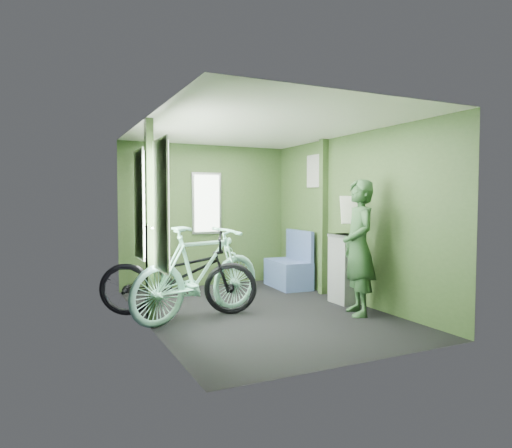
{
  "coord_description": "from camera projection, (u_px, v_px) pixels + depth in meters",
  "views": [
    {
      "loc": [
        -2.47,
        -5.09,
        1.4
      ],
      "look_at": [
        0.0,
        0.1,
        1.1
      ],
      "focal_mm": 32.0,
      "sensor_mm": 36.0,
      "label": 1
    }
  ],
  "objects": [
    {
      "name": "room",
      "position": [
        255.0,
        197.0,
        5.67
      ],
      "size": [
        4.0,
        4.02,
        2.31
      ],
      "color": "black",
      "rests_on": "ground"
    },
    {
      "name": "bicycle_black",
      "position": [
        179.0,
        315.0,
        5.55
      ],
      "size": [
        2.05,
        1.41,
        1.06
      ],
      "primitive_type": "imported",
      "rotation": [
        0.0,
        -0.09,
        1.19
      ],
      "color": "black",
      "rests_on": "ground"
    },
    {
      "name": "bicycle_mint",
      "position": [
        200.0,
        319.0,
        5.37
      ],
      "size": [
        1.95,
        1.19,
        1.15
      ],
      "primitive_type": "imported",
      "rotation": [
        0.0,
        -0.08,
        1.91
      ],
      "color": "#86D1B8",
      "rests_on": "ground"
    },
    {
      "name": "passenger",
      "position": [
        359.0,
        247.0,
        5.55
      ],
      "size": [
        0.57,
        0.73,
        1.65
      ],
      "rotation": [
        0.0,
        0.0,
        -1.91
      ],
      "color": "#294B29",
      "rests_on": "ground"
    },
    {
      "name": "waste_box",
      "position": [
        344.0,
        269.0,
        6.19
      ],
      "size": [
        0.28,
        0.39,
        0.94
      ],
      "primitive_type": "cube",
      "color": "slate",
      "rests_on": "ground"
    },
    {
      "name": "bench_seat",
      "position": [
        289.0,
        270.0,
        7.33
      ],
      "size": [
        0.54,
        0.9,
        0.91
      ],
      "rotation": [
        0.0,
        0.0,
        -0.06
      ],
      "color": "navy",
      "rests_on": "ground"
    }
  ]
}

